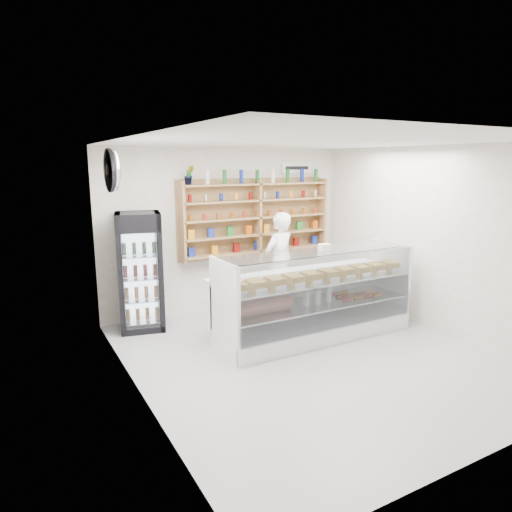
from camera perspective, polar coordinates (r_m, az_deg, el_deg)
room at (r=5.88m, az=7.04°, el=0.28°), size 5.00×5.00×5.00m
display_counter at (r=6.86m, az=7.32°, el=-7.07°), size 3.00×0.90×1.31m
shop_worker at (r=7.75m, az=2.87°, el=-0.90°), size 0.73×0.60×1.74m
drinks_cooler at (r=7.19m, az=-14.24°, el=-1.88°), size 0.78×0.77×1.82m
wall_shelving at (r=8.06m, az=0.16°, el=4.83°), size 2.84×0.28×1.33m
potted_plant at (r=7.48m, az=-8.36°, el=9.99°), size 0.18×0.15×0.31m
security_mirror at (r=5.98m, az=-17.39°, el=10.18°), size 0.15×0.50×0.50m
wall_sign at (r=8.59m, az=5.08°, el=10.92°), size 0.62×0.03×0.20m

